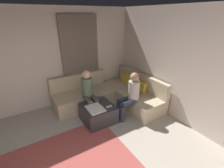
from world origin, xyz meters
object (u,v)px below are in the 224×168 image
Objects in this scene: sectional_couch at (111,94)px; coffee_mug at (100,99)px; person_on_couch_back at (131,94)px; person_on_couch_side at (89,91)px; game_remote at (109,106)px; ottoman at (98,113)px.

sectional_couch is 0.69m from coffee_mug.
person_on_couch_back and person_on_couch_side have the same top height.
person_on_couch_side is (0.15, -0.77, 0.38)m from sectional_couch.
coffee_mug is 0.08× the size of person_on_couch_back.
coffee_mug reaches higher than game_remote.
sectional_couch is at bearing 145.53° from game_remote.
coffee_mug is 0.35m from person_on_couch_side.
game_remote is 0.12× the size of person_on_couch_back.
person_on_couch_side is (-0.43, -0.03, 0.45)m from ottoman.
game_remote is 0.70m from person_on_couch_side.
game_remote reaches higher than ottoman.
ottoman is 0.63× the size of person_on_couch_side.
person_on_couch_back is at bearing 71.44° from ottoman.
coffee_mug is at bearing -174.29° from game_remote.
sectional_couch is 2.12× the size of person_on_couch_side.
sectional_couch is 0.93m from person_on_couch_back.
coffee_mug is at bearing 134.64° from person_on_couch_side.
coffee_mug is at bearing 140.71° from ottoman.
game_remote is (0.76, -0.52, 0.15)m from sectional_couch.
person_on_couch_back is at bearing 3.72° from sectional_couch.
game_remote is at bearing -34.47° from sectional_couch.
coffee_mug reaches higher than ottoman.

